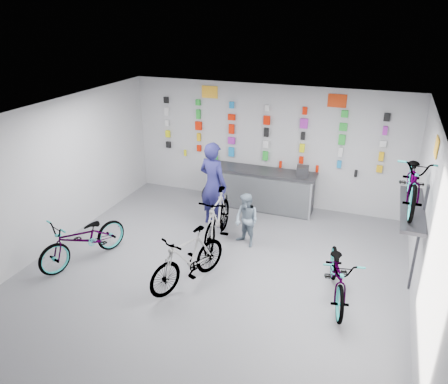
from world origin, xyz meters
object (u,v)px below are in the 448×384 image
at_px(counter, 260,190).
at_px(customer, 246,220).
at_px(clerk, 213,184).
at_px(bike_left, 84,239).
at_px(bike_right, 338,274).
at_px(bike_service, 217,218).
at_px(bike_center, 188,258).

bearing_deg(counter, customer, -82.33).
relative_size(clerk, customer, 1.71).
height_order(bike_left, bike_right, bike_left).
distance_m(bike_right, bike_service, 2.84).
relative_size(counter, bike_service, 1.41).
distance_m(clerk, customer, 1.27).
bearing_deg(clerk, bike_right, 166.05).
height_order(counter, clerk, clerk).
relative_size(bike_left, bike_right, 1.02).
bearing_deg(bike_right, counter, 114.39).
bearing_deg(bike_service, bike_center, -93.79).
distance_m(bike_center, clerk, 2.46).
relative_size(bike_right, customer, 1.60).
distance_m(bike_left, clerk, 3.02).
height_order(bike_center, clerk, clerk).
relative_size(bike_service, customer, 1.66).
xyz_separation_m(bike_center, bike_right, (2.58, 0.52, -0.04)).
bearing_deg(bike_right, clerk, 136.48).
relative_size(bike_center, bike_service, 0.91).
bearing_deg(bike_right, bike_service, 145.72).
xyz_separation_m(bike_right, clerk, (-3.04, 1.85, 0.50)).
bearing_deg(bike_left, counter, 75.96).
xyz_separation_m(bike_left, bike_right, (4.81, 0.54, -0.01)).
height_order(bike_right, clerk, clerk).
height_order(bike_service, clerk, clerk).
bearing_deg(bike_right, bike_center, 179.16).
relative_size(bike_left, clerk, 0.96).
bearing_deg(bike_right, customer, 137.41).
bearing_deg(bike_service, bike_left, -149.30).
height_order(counter, bike_service, bike_service).
relative_size(bike_center, clerk, 0.89).
xyz_separation_m(bike_right, customer, (-2.03, 1.19, 0.09)).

